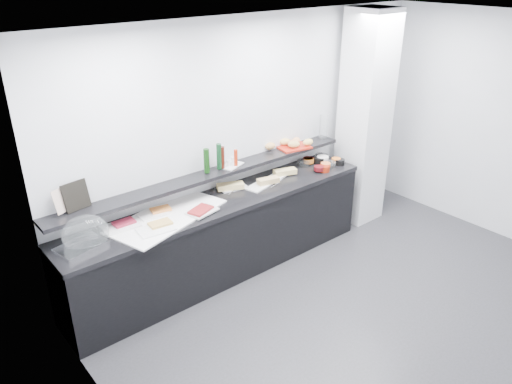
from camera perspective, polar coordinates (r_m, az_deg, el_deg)
ground at (r=5.17m, az=14.72°, el=-14.07°), size 5.00×5.00×0.00m
back_wall at (r=5.70m, az=-0.06°, el=6.23°), size 5.00×0.02×2.70m
ceiling at (r=4.09m, az=18.98°, el=16.90°), size 5.00×5.00×0.00m
column at (r=6.50m, az=12.29°, el=8.05°), size 0.50×0.50×2.70m
buffet_cabinet at (r=5.48m, az=-3.70°, el=-5.31°), size 3.60×0.60×0.85m
counter_top at (r=5.27m, az=-3.83°, el=-1.08°), size 3.62×0.62×0.05m
wall_shelf at (r=5.29m, az=-5.03°, el=2.04°), size 3.60×0.25×0.04m
cloche_base at (r=4.62m, az=-19.37°, el=-5.94°), size 0.45×0.35×0.04m
cloche_dome at (r=4.60m, az=-18.91°, el=-4.49°), size 0.46×0.36×0.34m
linen_runner at (r=4.96m, az=-10.10°, el=-2.74°), size 1.30×0.88×0.01m
platter_meat_a at (r=4.85m, az=-15.21°, el=-3.80°), size 0.35×0.25×0.01m
food_meat_a at (r=4.87m, az=-14.85°, el=-3.39°), size 0.20×0.13×0.02m
platter_salmon at (r=5.00m, az=-11.66°, el=-2.48°), size 0.30×0.21×0.01m
food_salmon at (r=5.04m, az=-10.85°, el=-1.95°), size 0.21×0.16×0.02m
platter_cheese at (r=4.72m, az=-11.36°, el=-4.19°), size 0.36×0.26×0.01m
food_cheese at (r=4.77m, az=-10.89°, el=-3.55°), size 0.22×0.15×0.02m
platter_meat_b at (r=4.98m, az=-6.16°, el=-2.20°), size 0.33×0.25×0.01m
food_meat_b at (r=4.97m, az=-6.34°, el=-2.05°), size 0.28×0.23×0.02m
sandwich_plate_left at (r=5.48m, az=-2.51°, el=0.44°), size 0.32×0.19×0.01m
sandwich_food_left at (r=5.45m, az=-2.95°, el=0.68°), size 0.31×0.22×0.06m
tongs_left at (r=5.38m, az=-2.76°, el=0.04°), size 0.15×0.08×0.01m
sandwich_plate_mid at (r=5.56m, az=0.63°, el=0.82°), size 0.43×0.26×0.01m
sandwich_food_mid at (r=5.58m, az=1.41°, el=1.31°), size 0.26×0.14×0.06m
tongs_mid at (r=5.53m, az=2.15°, el=0.78°), size 0.16×0.05×0.01m
sandwich_plate_right at (r=5.79m, az=2.46°, el=1.81°), size 0.41×0.28×0.01m
sandwich_food_right at (r=5.82m, az=3.34°, el=2.33°), size 0.29×0.18×0.06m
tongs_right at (r=5.73m, az=3.10°, el=1.68°), size 0.16×0.03×0.01m
bowl_glass_fruit at (r=6.12m, az=5.46°, el=3.33°), size 0.20×0.20×0.07m
fill_glass_fruit at (r=6.17m, az=6.06°, el=3.59°), size 0.14×0.14×0.05m
bowl_black_jam at (r=6.24m, az=7.16°, el=3.67°), size 0.17×0.17×0.07m
fill_black_jam at (r=6.19m, az=6.00°, el=3.67°), size 0.17×0.17×0.05m
bowl_glass_cream at (r=6.33m, az=7.51°, el=3.96°), size 0.19×0.19×0.07m
fill_glass_cream at (r=6.26m, az=7.61°, el=3.83°), size 0.19×0.19×0.05m
bowl_red_jam at (r=5.99m, az=7.81°, el=2.69°), size 0.17×0.17×0.07m
fill_red_jam at (r=5.95m, az=7.20°, el=2.69°), size 0.14×0.14×0.05m
bowl_glass_salmon at (r=6.11m, az=8.41°, el=3.13°), size 0.17×0.17×0.07m
fill_glass_salmon at (r=6.06m, az=7.96°, el=3.08°), size 0.13×0.13×0.05m
bowl_black_fruit at (r=6.21m, az=9.55°, el=3.41°), size 0.16×0.16×0.07m
fill_black_fruit at (r=6.23m, az=9.15°, el=3.62°), size 0.14×0.14×0.05m
framed_print at (r=4.72m, az=-19.88°, el=-0.42°), size 0.25×0.11×0.26m
print_art at (r=4.67m, az=-21.33°, el=-0.90°), size 0.17×0.11×0.22m
condiment_tray at (r=5.44m, az=-2.83°, el=3.06°), size 0.31×0.24×0.01m
bottle_green_a at (r=5.21m, az=-5.67°, el=3.57°), size 0.07×0.07×0.26m
bottle_brown at (r=5.32m, az=-3.91°, el=3.96°), size 0.06×0.06×0.24m
bottle_green_b at (r=5.29m, az=-4.25°, el=4.07°), size 0.06×0.06×0.28m
bottle_hot at (r=5.38m, az=-2.33°, el=3.94°), size 0.05×0.05×0.18m
shaker_salt at (r=5.47m, az=-2.68°, el=3.65°), size 0.04×0.04×0.07m
shaker_pepper at (r=5.39m, az=-3.19°, el=3.32°), size 0.05×0.05×0.07m
bread_tray at (r=5.98m, az=4.34°, el=5.14°), size 0.41×0.33×0.02m
bread_roll_nw at (r=5.85m, az=1.64°, el=5.28°), size 0.14×0.10×0.08m
bread_roll_n at (r=6.00m, az=3.35°, el=5.76°), size 0.16×0.14×0.08m
bread_roll_ne at (r=6.04m, az=4.60°, el=5.86°), size 0.16×0.13×0.08m
bread_roll_s at (r=5.92m, az=4.38°, el=5.44°), size 0.17×0.14×0.08m
bread_roll_se at (r=6.01m, az=5.96°, el=5.69°), size 0.15×0.10×0.08m
bread_roll_mide at (r=5.95m, az=4.15°, el=5.58°), size 0.16×0.12×0.08m
carafe at (r=6.30m, az=7.73°, el=7.38°), size 0.14×0.14×0.30m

